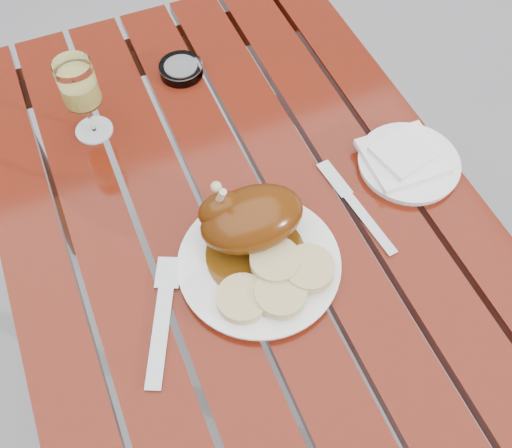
{
  "coord_description": "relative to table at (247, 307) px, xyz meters",
  "views": [
    {
      "loc": [
        -0.19,
        -0.5,
        1.57
      ],
      "look_at": [
        0.01,
        -0.04,
        0.78
      ],
      "focal_mm": 40.0,
      "sensor_mm": 36.0,
      "label": 1
    }
  ],
  "objects": [
    {
      "name": "dinner_plate",
      "position": [
        -0.01,
        -0.1,
        0.38
      ],
      "size": [
        0.29,
        0.29,
        0.02
      ],
      "primitive_type": "cylinder",
      "rotation": [
        0.0,
        0.0,
        0.1
      ],
      "color": "white",
      "rests_on": "table"
    },
    {
      "name": "fork",
      "position": [
        -0.19,
        -0.13,
        0.38
      ],
      "size": [
        0.11,
        0.19,
        0.01
      ],
      "primitive_type": "cube",
      "rotation": [
        0.0,
        0.0,
        -0.44
      ],
      "color": "gray",
      "rests_on": "table"
    },
    {
      "name": "knife",
      "position": [
        0.19,
        -0.07,
        0.38
      ],
      "size": [
        0.04,
        0.19,
        0.01
      ],
      "primitive_type": "cube",
      "rotation": [
        0.0,
        0.0,
        0.1
      ],
      "color": "gray",
      "rests_on": "table"
    },
    {
      "name": "table",
      "position": [
        0.0,
        0.0,
        0.0
      ],
      "size": [
        0.8,
        1.2,
        0.75
      ],
      "primitive_type": "cube",
      "color": "maroon",
      "rests_on": "ground"
    },
    {
      "name": "bread_dumplings",
      "position": [
        -0.01,
        -0.15,
        0.41
      ],
      "size": [
        0.19,
        0.13,
        0.03
      ],
      "color": "#D1BF7F",
      "rests_on": "dinner_plate"
    },
    {
      "name": "roast_duck",
      "position": [
        -0.01,
        -0.04,
        0.44
      ],
      "size": [
        0.18,
        0.17,
        0.12
      ],
      "color": "#552F09",
      "rests_on": "dinner_plate"
    },
    {
      "name": "napkin",
      "position": [
        0.31,
        -0.0,
        0.4
      ],
      "size": [
        0.14,
        0.13,
        0.01
      ],
      "primitive_type": "cube",
      "rotation": [
        0.0,
        0.0,
        -0.04
      ],
      "color": "white",
      "rests_on": "side_plate"
    },
    {
      "name": "ground",
      "position": [
        0.0,
        0.0,
        -0.38
      ],
      "size": [
        60.0,
        60.0,
        0.0
      ],
      "primitive_type": "plane",
      "color": "slate",
      "rests_on": "ground"
    },
    {
      "name": "side_plate",
      "position": [
        0.32,
        -0.01,
        0.38
      ],
      "size": [
        0.24,
        0.24,
        0.01
      ],
      "primitive_type": "cylinder",
      "rotation": [
        0.0,
        0.0,
        0.41
      ],
      "color": "white",
      "rests_on": "table"
    },
    {
      "name": "wine_glass",
      "position": [
        -0.19,
        0.29,
        0.46
      ],
      "size": [
        0.09,
        0.09,
        0.17
      ],
      "primitive_type": "cylinder",
      "rotation": [
        0.0,
        0.0,
        -0.28
      ],
      "color": "#F8ED70",
      "rests_on": "table"
    },
    {
      "name": "ashtray",
      "position": [
        0.02,
        0.38,
        0.39
      ],
      "size": [
        0.09,
        0.09,
        0.02
      ],
      "primitive_type": "cylinder",
      "rotation": [
        0.0,
        0.0,
        0.07
      ],
      "color": "#B2B7BC",
      "rests_on": "table"
    }
  ]
}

